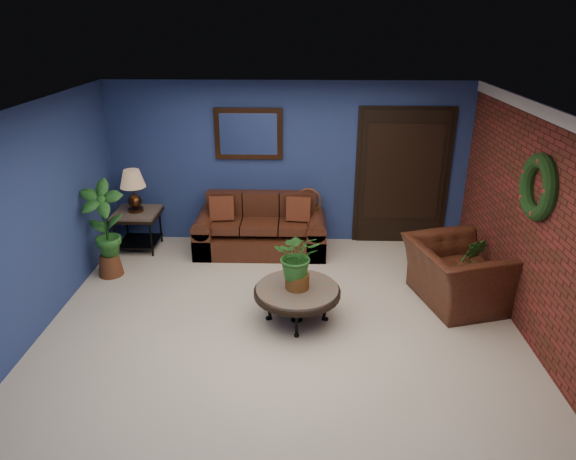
{
  "coord_description": "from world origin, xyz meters",
  "views": [
    {
      "loc": [
        0.21,
        -5.15,
        3.37
      ],
      "look_at": [
        0.05,
        0.55,
        0.97
      ],
      "focal_mm": 32.0,
      "sensor_mm": 36.0,
      "label": 1
    }
  ],
  "objects_px": {
    "armchair": "(456,274)",
    "sofa": "(261,232)",
    "coffee_table": "(297,292)",
    "table_lamp": "(133,186)",
    "side_chair": "(307,216)",
    "end_table": "(137,220)"
  },
  "relations": [
    {
      "from": "armchair",
      "to": "sofa",
      "type": "bearing_deg",
      "value": 44.52
    },
    {
      "from": "coffee_table",
      "to": "armchair",
      "type": "relative_size",
      "value": 0.86
    },
    {
      "from": "table_lamp",
      "to": "side_chair",
      "type": "height_order",
      "value": "table_lamp"
    },
    {
      "from": "coffee_table",
      "to": "armchair",
      "type": "height_order",
      "value": "armchair"
    },
    {
      "from": "coffee_table",
      "to": "armchair",
      "type": "bearing_deg",
      "value": 14.31
    },
    {
      "from": "end_table",
      "to": "table_lamp",
      "type": "distance_m",
      "value": 0.55
    },
    {
      "from": "end_table",
      "to": "side_chair",
      "type": "relative_size",
      "value": 0.71
    },
    {
      "from": "sofa",
      "to": "coffee_table",
      "type": "distance_m",
      "value": 2.07
    },
    {
      "from": "sofa",
      "to": "end_table",
      "type": "distance_m",
      "value": 1.9
    },
    {
      "from": "side_chair",
      "to": "armchair",
      "type": "relative_size",
      "value": 0.8
    },
    {
      "from": "end_table",
      "to": "armchair",
      "type": "distance_m",
      "value": 4.68
    },
    {
      "from": "coffee_table",
      "to": "side_chair",
      "type": "xyz_separation_m",
      "value": [
        0.12,
        2.03,
        0.16
      ]
    },
    {
      "from": "armchair",
      "to": "table_lamp",
      "type": "bearing_deg",
      "value": 56.46
    },
    {
      "from": "sofa",
      "to": "coffee_table",
      "type": "height_order",
      "value": "sofa"
    },
    {
      "from": "table_lamp",
      "to": "armchair",
      "type": "height_order",
      "value": "table_lamp"
    },
    {
      "from": "side_chair",
      "to": "armchair",
      "type": "height_order",
      "value": "side_chair"
    },
    {
      "from": "armchair",
      "to": "coffee_table",
      "type": "bearing_deg",
      "value": 88.92
    },
    {
      "from": "sofa",
      "to": "table_lamp",
      "type": "relative_size",
      "value": 3.15
    },
    {
      "from": "sofa",
      "to": "side_chair",
      "type": "height_order",
      "value": "side_chair"
    },
    {
      "from": "end_table",
      "to": "side_chair",
      "type": "distance_m",
      "value": 2.59
    },
    {
      "from": "sofa",
      "to": "table_lamp",
      "type": "distance_m",
      "value": 2.03
    },
    {
      "from": "sofa",
      "to": "coffee_table",
      "type": "bearing_deg",
      "value": -73.8
    }
  ]
}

